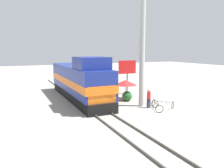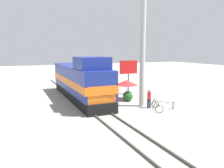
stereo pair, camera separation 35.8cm
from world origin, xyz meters
TOP-DOWN VIEW (x-y plane):
  - ground_plane at (0.00, 0.00)m, footprint 120.00×120.00m
  - rail_near at (-0.72, 0.00)m, footprint 0.08×40.17m
  - rail_far at (0.72, 0.00)m, footprint 0.08×40.17m
  - locomotive at (0.00, 3.20)m, footprint 2.94×14.15m
  - utility_pole at (4.46, -2.05)m, footprint 1.80×0.48m
  - vendor_umbrella at (4.42, 1.03)m, footprint 2.41×2.41m
  - billboard_sign at (5.95, 3.42)m, footprint 2.31×0.12m
  - shrub_cluster at (4.25, 0.34)m, footprint 1.04×1.04m
  - person_bystander at (4.71, -2.92)m, footprint 0.34×0.34m
  - bicycle at (5.99, -3.39)m, footprint 1.67×1.91m
  - bicycle_spare at (4.91, -3.92)m, footprint 1.33×1.89m

SIDE VIEW (x-z plane):
  - ground_plane at x=0.00m, z-range 0.00..0.00m
  - rail_near at x=-0.72m, z-range 0.00..0.15m
  - rail_far at x=0.72m, z-range 0.00..0.15m
  - bicycle_spare at x=4.91m, z-range 0.01..0.71m
  - bicycle at x=5.99m, z-range 0.01..0.71m
  - shrub_cluster at x=4.25m, z-range 0.00..1.04m
  - person_bystander at x=4.71m, z-range 0.08..1.82m
  - vendor_umbrella at x=4.42m, z-range 0.79..2.92m
  - locomotive at x=0.00m, z-range -0.39..4.29m
  - billboard_sign at x=5.95m, z-range 1.02..5.09m
  - utility_pole at x=4.46m, z-range 0.04..11.53m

